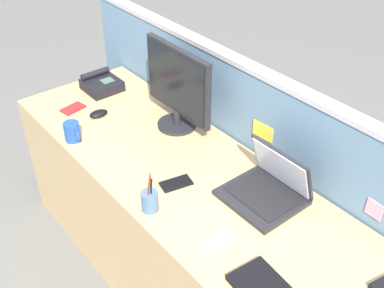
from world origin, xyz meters
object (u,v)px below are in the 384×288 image
at_px(pen_cup, 150,201).
at_px(desktop_monitor, 177,86).
at_px(cell_phone_silver_slab, 216,242).
at_px(cell_phone_black_slab, 176,183).
at_px(laptop, 269,186).
at_px(coffee_mug, 72,132).
at_px(computer_mouse_right_hand, 99,114).
at_px(cell_phone_red_case, 73,108).
at_px(desk_phone, 101,84).

bearing_deg(pen_cup, desktop_monitor, 132.12).
distance_m(cell_phone_silver_slab, cell_phone_black_slab, 0.37).
height_order(cell_phone_silver_slab, cell_phone_black_slab, same).
bearing_deg(laptop, coffee_mug, -153.10).
height_order(computer_mouse_right_hand, cell_phone_black_slab, computer_mouse_right_hand).
distance_m(cell_phone_red_case, cell_phone_silver_slab, 1.21).
height_order(cell_phone_silver_slab, coffee_mug, coffee_mug).
bearing_deg(desktop_monitor, pen_cup, -47.88).
height_order(desktop_monitor, computer_mouse_right_hand, desktop_monitor).
height_order(computer_mouse_right_hand, pen_cup, pen_cup).
bearing_deg(computer_mouse_right_hand, laptop, 17.83).
height_order(laptop, coffee_mug, laptop).
bearing_deg(cell_phone_red_case, coffee_mug, -37.83).
bearing_deg(desk_phone, pen_cup, -19.60).
relative_size(desktop_monitor, desk_phone, 2.37).
xyz_separation_m(desktop_monitor, cell_phone_red_case, (-0.48, -0.35, -0.22)).
relative_size(laptop, cell_phone_silver_slab, 2.47).
relative_size(desk_phone, cell_phone_silver_slab, 1.55).
bearing_deg(coffee_mug, cell_phone_silver_slab, 6.07).
bearing_deg(laptop, cell_phone_black_slab, -139.32).
bearing_deg(desktop_monitor, cell_phone_black_slab, -38.64).
distance_m(cell_phone_silver_slab, coffee_mug, 0.95).
distance_m(pen_cup, coffee_mug, 0.64).
bearing_deg(coffee_mug, computer_mouse_right_hand, 119.24).
relative_size(cell_phone_silver_slab, cell_phone_black_slab, 0.92).
relative_size(cell_phone_red_case, cell_phone_black_slab, 0.92).
relative_size(pen_cup, coffee_mug, 1.59).
bearing_deg(cell_phone_red_case, desk_phone, 101.51).
xyz_separation_m(desk_phone, cell_phone_red_case, (0.10, -0.23, -0.03)).
height_order(laptop, computer_mouse_right_hand, laptop).
bearing_deg(laptop, cell_phone_red_case, -164.77).
height_order(cell_phone_black_slab, coffee_mug, coffee_mug).
xyz_separation_m(cell_phone_red_case, cell_phone_black_slab, (0.84, 0.05, 0.00)).
xyz_separation_m(desktop_monitor, cell_phone_silver_slab, (0.73, -0.38, -0.22)).
relative_size(computer_mouse_right_hand, pen_cup, 0.55).
bearing_deg(desktop_monitor, coffee_mug, -114.11).
relative_size(cell_phone_silver_slab, coffee_mug, 1.08).
bearing_deg(laptop, cell_phone_silver_slab, -79.25).
xyz_separation_m(pen_cup, coffee_mug, (-0.64, -0.01, 0.00)).
relative_size(pen_cup, cell_phone_silver_slab, 1.47).
relative_size(laptop, computer_mouse_right_hand, 3.07).
relative_size(pen_cup, cell_phone_black_slab, 1.35).
height_order(desk_phone, cell_phone_silver_slab, desk_phone).
bearing_deg(desktop_monitor, cell_phone_red_case, -144.19).
height_order(computer_mouse_right_hand, cell_phone_red_case, computer_mouse_right_hand).
bearing_deg(desktop_monitor, laptop, -3.02).
height_order(desktop_monitor, coffee_mug, desktop_monitor).
distance_m(laptop, cell_phone_black_slab, 0.39).
distance_m(desk_phone, cell_phone_silver_slab, 1.33).
height_order(desktop_monitor, desk_phone, desktop_monitor).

